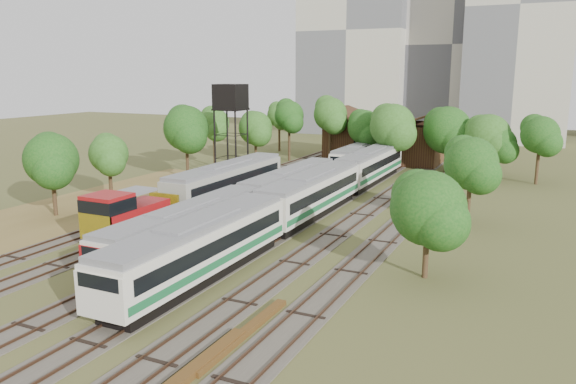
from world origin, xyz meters
The scene contains 18 objects.
ground centered at (0.00, 0.00, 0.00)m, with size 240.00×240.00×0.00m, color #475123.
dry_grass_patch centered at (-18.00, 8.00, 0.02)m, with size 14.00×60.00×0.04m, color brown.
tracks centered at (-0.67, 25.00, 0.04)m, with size 24.60×80.00×0.19m.
railcar_red_set centered at (-2.00, 18.09, 1.76)m, with size 2.70×34.57×3.34m.
railcar_green_set centered at (2.00, 22.79, 2.00)m, with size 3.06×52.08×3.79m.
railcar_rear centered at (-2.00, 48.56, 1.76)m, with size 2.70×16.08×3.33m.
shunter_locomotive centered at (-8.00, 9.91, 1.90)m, with size 2.97×8.10×3.89m.
old_grey_coach centered at (-8.00, 24.86, 2.04)m, with size 3.01×18.00×3.73m.
water_tower centered at (-13.26, 34.53, 9.53)m, with size 3.27×3.27×11.31m.
rail_pile_near centered at (8.00, -5.09, 0.16)m, with size 0.65×9.74×0.32m, color brown.
rail_pile_far centered at (8.20, -0.21, 0.14)m, with size 0.53×8.48×0.28m, color brown.
maintenance_shed centered at (-1.00, 57.98, 2.91)m, with size 16.45×11.55×7.58m.
tree_band_left centered at (-19.31, 25.61, 5.39)m, with size 7.55×71.75×8.83m.
tree_band_far centered at (2.35, 49.65, 5.64)m, with size 40.98×9.78×9.26m.
tree_band_right centered at (14.85, 26.53, 4.64)m, with size 5.15×41.21×7.43m.
tower_left centered at (-18.00, 95.00, 21.00)m, with size 22.00×16.00×42.00m, color beige.
tower_centre centered at (2.00, 100.00, 18.00)m, with size 20.00×18.00×36.00m, color #AEA89E.
tower_right centered at (14.00, 92.00, 24.00)m, with size 18.00×16.00×48.00m, color beige.
Camera 1 is at (20.94, -22.07, 12.49)m, focal length 35.00 mm.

